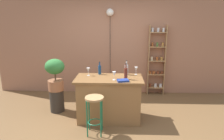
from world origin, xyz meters
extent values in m
plane|color=brown|center=(0.00, 0.00, 0.00)|extent=(12.00, 12.00, 0.00)
cube|color=#9E6B51|center=(0.00, 1.95, 1.40)|extent=(6.40, 0.10, 2.80)
cube|color=olive|center=(0.00, 0.30, 0.42)|extent=(1.23, 0.64, 0.85)
cube|color=brown|center=(0.00, 0.30, 0.87)|extent=(1.34, 0.69, 0.04)
cylinder|color=#196642|center=(-0.34, -0.40, 0.34)|extent=(0.02, 0.02, 0.67)
cylinder|color=#196642|center=(-0.11, -0.40, 0.34)|extent=(0.02, 0.02, 0.67)
cylinder|color=#196642|center=(-0.34, -0.16, 0.34)|extent=(0.02, 0.02, 0.67)
cylinder|color=#196642|center=(-0.11, -0.16, 0.34)|extent=(0.02, 0.02, 0.67)
torus|color=#196642|center=(-0.23, -0.28, 0.23)|extent=(0.26, 0.26, 0.02)
cylinder|color=#A87F51|center=(-0.23, -0.28, 0.69)|extent=(0.33, 0.33, 0.03)
cube|color=#A87F51|center=(0.98, 1.80, 0.94)|extent=(0.02, 0.16, 1.87)
cube|color=#A87F51|center=(1.41, 1.80, 0.94)|extent=(0.02, 0.16, 1.87)
cube|color=#A87F51|center=(1.19, 1.80, 0.19)|extent=(0.41, 0.16, 0.02)
cylinder|color=brown|center=(1.05, 1.80, 0.24)|extent=(0.07, 0.07, 0.10)
cylinder|color=silver|center=(1.20, 1.81, 0.24)|extent=(0.07, 0.07, 0.10)
cylinder|color=silver|center=(1.34, 1.80, 0.24)|extent=(0.07, 0.07, 0.10)
cube|color=#A87F51|center=(1.19, 1.80, 0.56)|extent=(0.41, 0.16, 0.02)
cylinder|color=#994C23|center=(1.03, 1.80, 0.61)|extent=(0.07, 0.07, 0.08)
cylinder|color=#994C23|center=(1.13, 1.79, 0.61)|extent=(0.07, 0.07, 0.08)
cylinder|color=brown|center=(1.25, 1.81, 0.61)|extent=(0.07, 0.07, 0.08)
cylinder|color=brown|center=(1.35, 1.80, 0.61)|extent=(0.07, 0.07, 0.08)
cube|color=#A87F51|center=(1.19, 1.80, 0.94)|extent=(0.41, 0.16, 0.02)
cylinder|color=beige|center=(1.06, 1.80, 0.99)|extent=(0.07, 0.07, 0.09)
cylinder|color=#994C23|center=(1.20, 1.80, 0.99)|extent=(0.07, 0.07, 0.09)
cylinder|color=#AD7A38|center=(1.33, 1.81, 0.99)|extent=(0.07, 0.07, 0.09)
cube|color=#A87F51|center=(1.19, 1.80, 1.31)|extent=(0.41, 0.16, 0.02)
cylinder|color=#994C23|center=(1.07, 1.80, 1.37)|extent=(0.05, 0.05, 0.10)
cylinder|color=#4C7033|center=(1.19, 1.80, 1.37)|extent=(0.05, 0.05, 0.10)
cylinder|color=#AD7A38|center=(1.33, 1.80, 1.37)|extent=(0.05, 0.05, 0.10)
cube|color=#A87F51|center=(1.19, 1.80, 1.69)|extent=(0.41, 0.16, 0.02)
cylinder|color=silver|center=(1.05, 1.80, 1.75)|extent=(0.06, 0.06, 0.11)
cylinder|color=silver|center=(1.19, 1.79, 1.75)|extent=(0.06, 0.06, 0.11)
cylinder|color=silver|center=(1.33, 1.79, 1.75)|extent=(0.06, 0.06, 0.11)
cylinder|color=#2D2823|center=(-1.19, 0.62, 0.25)|extent=(0.31, 0.31, 0.50)
cylinder|color=#935B3D|center=(-1.19, 0.62, 0.61)|extent=(0.34, 0.34, 0.23)
cylinder|color=brown|center=(-1.19, 0.62, 0.81)|extent=(0.03, 0.03, 0.16)
ellipsoid|color=#2D7033|center=(-1.19, 0.62, 1.03)|extent=(0.42, 0.38, 0.33)
cylinder|color=navy|center=(-0.21, 0.56, 0.98)|extent=(0.06, 0.06, 0.19)
cylinder|color=navy|center=(-0.21, 0.56, 1.11)|extent=(0.02, 0.02, 0.07)
cylinder|color=black|center=(-0.21, 0.56, 1.15)|extent=(0.03, 0.03, 0.01)
cylinder|color=#5B2319|center=(0.33, 0.22, 1.00)|extent=(0.07, 0.07, 0.22)
cylinder|color=#5B2319|center=(0.33, 0.22, 1.15)|extent=(0.03, 0.03, 0.08)
cylinder|color=black|center=(0.33, 0.22, 1.20)|extent=(0.03, 0.03, 0.01)
cylinder|color=#B2B2B7|center=(0.35, 0.56, 0.99)|extent=(0.08, 0.08, 0.21)
cylinder|color=#B2B2B7|center=(0.35, 0.56, 1.14)|extent=(0.03, 0.03, 0.08)
cylinder|color=black|center=(0.35, 0.56, 1.19)|extent=(0.03, 0.03, 0.01)
cylinder|color=silver|center=(0.11, 0.16, 0.89)|extent=(0.06, 0.06, 0.00)
cylinder|color=silver|center=(0.11, 0.16, 0.93)|extent=(0.01, 0.01, 0.07)
cone|color=silver|center=(0.11, 0.16, 1.01)|extent=(0.07, 0.07, 0.08)
cylinder|color=silver|center=(-0.44, 0.45, 0.89)|extent=(0.06, 0.06, 0.00)
cylinder|color=silver|center=(-0.44, 0.45, 0.93)|extent=(0.01, 0.01, 0.07)
cone|color=silver|center=(-0.44, 0.45, 1.01)|extent=(0.07, 0.07, 0.08)
cylinder|color=silver|center=(0.55, 0.57, 0.89)|extent=(0.06, 0.06, 0.00)
cylinder|color=silver|center=(0.55, 0.57, 0.93)|extent=(0.01, 0.01, 0.07)
cone|color=silver|center=(0.55, 0.57, 1.01)|extent=(0.07, 0.07, 0.08)
cube|color=navy|center=(0.27, 0.07, 0.91)|extent=(0.24, 0.19, 0.03)
cylinder|color=black|center=(-0.05, 1.84, 1.09)|extent=(0.01, 0.01, 2.19)
sphere|color=white|center=(-0.05, 1.84, 2.19)|extent=(0.19, 0.19, 0.19)
camera|label=1|loc=(0.21, -3.59, 2.03)|focal=32.73mm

